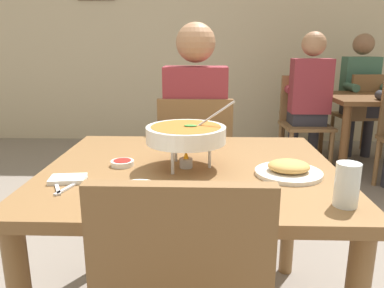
% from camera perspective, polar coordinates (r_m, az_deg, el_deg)
% --- Properties ---
extents(cafe_rear_partition, '(10.00, 0.10, 3.00)m').
position_cam_1_polar(cafe_rear_partition, '(4.79, 1.35, 18.51)').
color(cafe_rear_partition, beige).
rests_on(cafe_rear_partition, ground_plane).
extents(dining_table_main, '(1.11, 0.97, 0.73)m').
position_cam_1_polar(dining_table_main, '(1.49, -0.19, -7.33)').
color(dining_table_main, brown).
rests_on(dining_table_main, ground_plane).
extents(chair_diner_main, '(0.44, 0.44, 0.90)m').
position_cam_1_polar(chair_diner_main, '(2.25, 0.52, -2.63)').
color(chair_diner_main, brown).
rests_on(chair_diner_main, ground_plane).
extents(diner_main, '(0.40, 0.45, 1.31)m').
position_cam_1_polar(diner_main, '(2.23, 0.56, 3.42)').
color(diner_main, '#2D2D38').
rests_on(diner_main, ground_plane).
extents(curry_bowl, '(0.33, 0.30, 0.26)m').
position_cam_1_polar(curry_bowl, '(1.40, -0.92, 1.43)').
color(curry_bowl, silver).
rests_on(curry_bowl, dining_table_main).
extents(rice_plate, '(0.24, 0.24, 0.06)m').
position_cam_1_polar(rice_plate, '(1.15, -8.12, -7.40)').
color(rice_plate, white).
rests_on(rice_plate, dining_table_main).
extents(appetizer_plate, '(0.24, 0.24, 0.06)m').
position_cam_1_polar(appetizer_plate, '(1.39, 14.49, -3.79)').
color(appetizer_plate, white).
rests_on(appetizer_plate, dining_table_main).
extents(sauce_dish, '(0.09, 0.09, 0.02)m').
position_cam_1_polar(sauce_dish, '(1.48, -10.56, -2.85)').
color(sauce_dish, white).
rests_on(sauce_dish, dining_table_main).
extents(napkin_folded, '(0.13, 0.10, 0.02)m').
position_cam_1_polar(napkin_folded, '(1.36, -18.36, -5.10)').
color(napkin_folded, white).
rests_on(napkin_folded, dining_table_main).
extents(fork_utensil, '(0.09, 0.16, 0.01)m').
position_cam_1_polar(fork_utensil, '(1.33, -19.90, -5.95)').
color(fork_utensil, silver).
rests_on(fork_utensil, dining_table_main).
extents(spoon_utensil, '(0.06, 0.17, 0.01)m').
position_cam_1_polar(spoon_utensil, '(1.31, -17.85, -6.04)').
color(spoon_utensil, silver).
rests_on(spoon_utensil, dining_table_main).
extents(drink_glass, '(0.07, 0.07, 0.13)m').
position_cam_1_polar(drink_glass, '(1.17, 22.48, -6.06)').
color(drink_glass, silver).
rests_on(drink_glass, dining_table_main).
extents(dining_table_far, '(1.00, 0.80, 0.73)m').
position_cam_1_polar(dining_table_far, '(3.97, 26.82, 4.72)').
color(dining_table_far, brown).
rests_on(dining_table_far, ground_plane).
extents(chair_bg_left, '(0.46, 0.46, 0.90)m').
position_cam_1_polar(chair_bg_left, '(3.85, 16.62, 4.03)').
color(chair_bg_left, brown).
rests_on(chair_bg_left, ground_plane).
extents(chair_bg_middle, '(0.49, 0.49, 0.90)m').
position_cam_1_polar(chair_bg_middle, '(4.43, 24.59, 4.65)').
color(chair_bg_middle, brown).
rests_on(chair_bg_middle, ground_plane).
extents(chair_bg_corner, '(0.50, 0.50, 0.90)m').
position_cam_1_polar(chair_bg_corner, '(4.32, 17.47, 5.08)').
color(chair_bg_corner, brown).
rests_on(chair_bg_corner, ground_plane).
extents(patron_bg_left, '(0.40, 0.45, 1.31)m').
position_cam_1_polar(patron_bg_left, '(3.73, 17.35, 7.34)').
color(patron_bg_left, '#2D2D38').
rests_on(patron_bg_left, ground_plane).
extents(patron_bg_middle, '(0.40, 0.45, 1.31)m').
position_cam_1_polar(patron_bg_middle, '(4.46, 24.23, 7.82)').
color(patron_bg_middle, '#2D2D38').
rests_on(patron_bg_middle, ground_plane).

